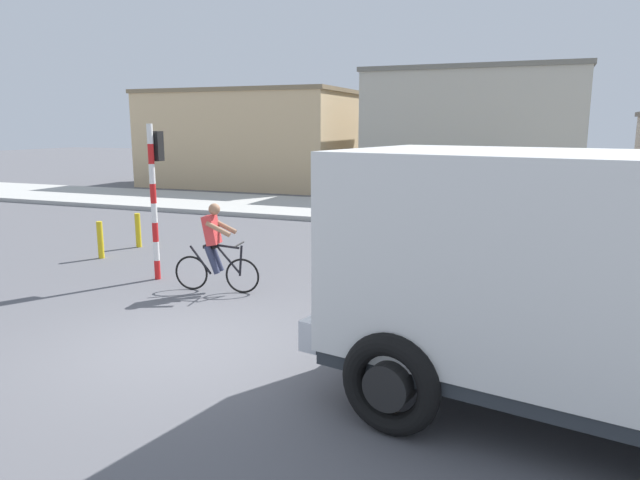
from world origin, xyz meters
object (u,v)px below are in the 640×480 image
bollard_near (100,240)px  traffic_light_pole (155,180)px  truck_foreground (586,274)px  car_red_near (470,214)px  cyclist (215,248)px  bollard_far (138,230)px

bollard_near → traffic_light_pole: bearing=-22.9°
truck_foreground → traffic_light_pole: traffic_light_pole is taller
bollard_near → car_red_near: bearing=32.1°
cyclist → bollard_near: 4.39m
truck_foreground → bollard_far: size_ratio=6.44×
cyclist → bollard_near: (-4.11, 1.47, -0.41)m
truck_foreground → cyclist: bearing=154.5°
cyclist → bollard_far: cyclist is taller
traffic_light_pole → bollard_near: (-2.48, 1.04, -1.62)m
truck_foreground → traffic_light_pole: (-7.90, 3.43, 0.40)m
bollard_far → bollard_near: bearing=-90.0°
car_red_near → bollard_far: 8.86m
car_red_near → bollard_near: bearing=-147.9°
bollard_far → truck_foreground: bearing=-29.5°
truck_foreground → cyclist: size_ratio=3.37×
cyclist → bollard_near: bearing=160.3°
bollard_near → bollard_far: same height
truck_foreground → cyclist: truck_foreground is taller
truck_foreground → bollard_near: truck_foreground is taller
truck_foreground → bollard_far: truck_foreground is taller
traffic_light_pole → bollard_far: traffic_light_pole is taller
cyclist → bollard_far: bearing=145.1°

